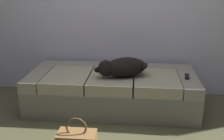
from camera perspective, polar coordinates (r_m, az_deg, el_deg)
name	(u,v)px	position (r m, az deg, el deg)	size (l,w,h in m)	color
couch	(112,90)	(3.23, 0.09, -4.17)	(1.90, 0.88, 0.42)	slate
dog_dark	(122,67)	(3.00, 2.11, 0.57)	(0.60, 0.41, 0.21)	black
tv_remote	(187,76)	(3.11, 15.30, -1.30)	(0.04, 0.15, 0.02)	black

